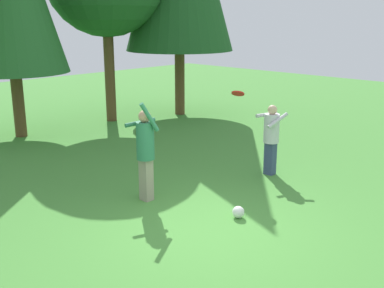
{
  "coord_description": "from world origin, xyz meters",
  "views": [
    {
      "loc": [
        -5.34,
        -4.81,
        3.46
      ],
      "look_at": [
        1.01,
        1.31,
        1.05
      ],
      "focal_mm": 44.31,
      "sensor_mm": 36.0,
      "label": 1
    }
  ],
  "objects_px": {
    "person_catcher": "(271,134)",
    "ball_white": "(238,212)",
    "person_thrower": "(145,147)",
    "frisbee": "(238,93)"
  },
  "relations": [
    {
      "from": "person_thrower",
      "to": "frisbee",
      "type": "bearing_deg",
      "value": -0.0
    },
    {
      "from": "person_catcher",
      "to": "ball_white",
      "type": "relative_size",
      "value": 7.33
    },
    {
      "from": "person_thrower",
      "to": "frisbee",
      "type": "distance_m",
      "value": 2.29
    },
    {
      "from": "frisbee",
      "to": "ball_white",
      "type": "relative_size",
      "value": 1.64
    },
    {
      "from": "ball_white",
      "to": "person_catcher",
      "type": "bearing_deg",
      "value": 22.69
    },
    {
      "from": "frisbee",
      "to": "ball_white",
      "type": "height_order",
      "value": "frisbee"
    },
    {
      "from": "person_catcher",
      "to": "ball_white",
      "type": "distance_m",
      "value": 2.69
    },
    {
      "from": "frisbee",
      "to": "ball_white",
      "type": "distance_m",
      "value": 2.65
    },
    {
      "from": "person_catcher",
      "to": "person_thrower",
      "type": "bearing_deg",
      "value": 2.05
    },
    {
      "from": "person_thrower",
      "to": "person_catcher",
      "type": "bearing_deg",
      "value": -0.88
    }
  ]
}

